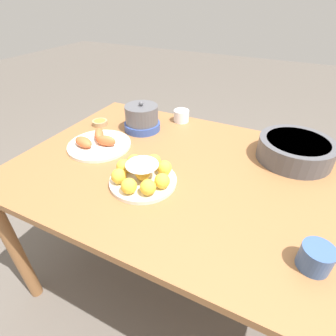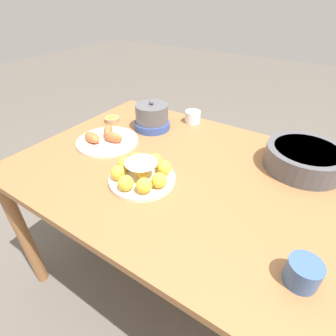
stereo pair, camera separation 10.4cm
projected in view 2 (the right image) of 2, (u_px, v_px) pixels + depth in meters
ground_plane at (185, 279)px, 1.54m from camera, size 12.00×12.00×0.00m
dining_table at (191, 188)px, 1.14m from camera, size 1.51×1.00×0.77m
cake_plate at (141, 173)px, 1.02m from camera, size 0.26×0.26×0.10m
serving_bowl at (305, 158)px, 1.09m from camera, size 0.32×0.32×0.10m
sauce_bowl at (112, 119)px, 1.49m from camera, size 0.08×0.08×0.03m
seafood_platter at (106, 139)px, 1.29m from camera, size 0.30×0.30×0.07m
cup_near at (303, 273)px, 0.67m from camera, size 0.09×0.09×0.07m
cup_far at (193, 117)px, 1.47m from camera, size 0.09×0.09×0.07m
warming_pot at (152, 117)px, 1.39m from camera, size 0.19×0.19×0.16m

